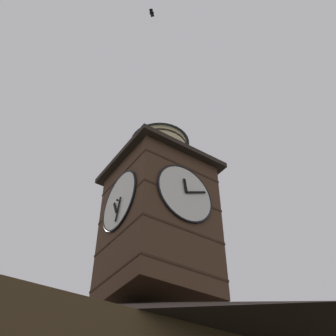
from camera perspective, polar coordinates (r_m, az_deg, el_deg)
name	(u,v)px	position (r m, az deg, el deg)	size (l,w,h in m)	color
clock_tower	(159,213)	(18.77, -1.32, -6.31)	(4.72, 4.72, 9.89)	#4C3323
flying_bird_high	(152,13)	(24.90, -2.29, 20.80)	(0.49, 0.48, 0.15)	black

